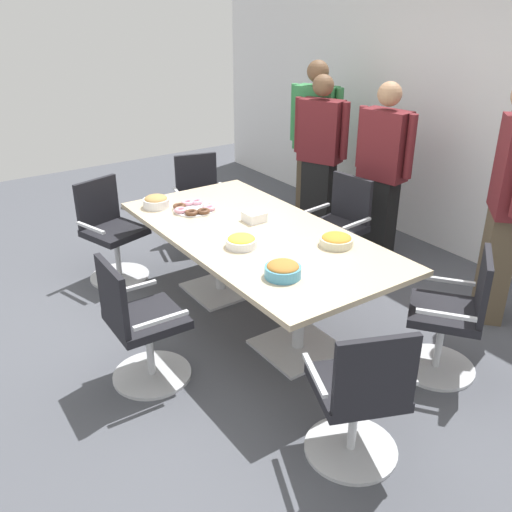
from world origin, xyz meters
name	(u,v)px	position (x,y,z in m)	size (l,w,h in m)	color
ground_plane	(256,317)	(0.00, 0.00, -0.01)	(10.00, 10.00, 0.01)	#4C4F56
back_wall	(467,112)	(0.00, 2.40, 1.40)	(8.00, 0.10, 2.80)	white
conference_table	(256,247)	(0.00, 0.00, 0.63)	(2.40, 1.20, 0.75)	#CCB793
office_chair_0	(338,232)	(-0.24, 1.09, 0.41)	(0.60, 0.60, 0.91)	silver
office_chair_1	(201,205)	(-1.59, 0.40, 0.41)	(0.65, 0.65, 0.91)	silver
office_chair_2	(112,236)	(-1.35, -0.67, 0.41)	(0.67, 0.67, 0.91)	silver
office_chair_3	(140,329)	(0.24, -1.09, 0.41)	(0.55, 0.55, 0.91)	silver
office_chair_4	(359,401)	(1.58, -0.41, 0.41)	(0.71, 0.71, 0.91)	silver
office_chair_5	(451,320)	(1.34, 0.68, 0.41)	(0.76, 0.76, 0.91)	silver
person_standing_0	(315,142)	(-1.38, 1.73, 0.93)	(0.59, 0.37, 1.79)	brown
person_standing_1	(320,154)	(-1.11, 1.58, 0.87)	(0.59, 0.37, 1.68)	black
person_standing_2	(382,171)	(-0.28, 1.64, 0.89)	(0.61, 0.29, 1.70)	black
person_standing_3	(508,201)	(1.06, 1.57, 1.00)	(0.47, 0.50, 1.89)	brown
snack_bowl_chips_yellow	(241,241)	(0.16, -0.24, 0.79)	(0.23, 0.23, 0.09)	white
snack_bowl_cookies	(156,201)	(-0.94, -0.39, 0.80)	(0.22, 0.22, 0.11)	white
snack_bowl_chips_orange	(336,240)	(0.53, 0.34, 0.79)	(0.24, 0.24, 0.09)	beige
snack_bowl_pretzels	(283,270)	(0.70, -0.28, 0.80)	(0.24, 0.24, 0.11)	#4C9EC6
donut_platter	(195,208)	(-0.69, -0.15, 0.77)	(0.37, 0.37, 0.04)	white
napkin_pile	(254,217)	(-0.20, 0.12, 0.79)	(0.15, 0.15, 0.08)	white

